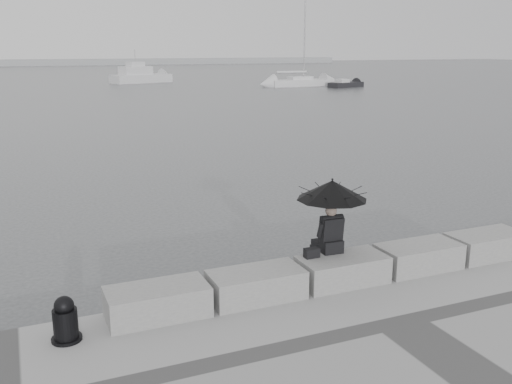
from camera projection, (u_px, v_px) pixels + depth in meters
name	position (u px, v px, depth m)	size (l,w,h in m)	color
ground	(328.00, 298.00, 10.89)	(360.00, 360.00, 0.00)	#404244
stone_block_far_left	(157.00, 302.00, 9.01)	(1.60, 0.80, 0.50)	slate
stone_block_left	(256.00, 285.00, 9.65)	(1.60, 0.80, 0.50)	slate
stone_block_centre	(342.00, 270.00, 10.30)	(1.60, 0.80, 0.50)	slate
stone_block_right	(418.00, 257.00, 10.95)	(1.60, 0.80, 0.50)	slate
stone_block_far_right	(486.00, 245.00, 11.60)	(1.60, 0.80, 0.50)	slate
seated_person	(332.00, 198.00, 10.25)	(1.29, 1.29, 1.39)	black
bag	(312.00, 253.00, 10.20)	(0.27, 0.15, 0.17)	black
mooring_bollard	(65.00, 322.00, 8.25)	(0.44, 0.44, 0.70)	black
sailboat_right	(300.00, 82.00, 70.60)	(8.23, 2.64, 12.90)	silver
motor_cruiser	(141.00, 76.00, 77.37)	(8.68, 5.27, 4.50)	silver
small_motorboat	(346.00, 85.00, 68.69)	(5.18, 3.11, 1.10)	black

